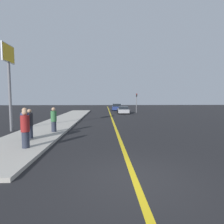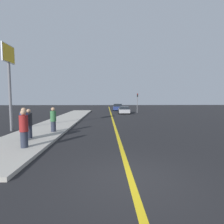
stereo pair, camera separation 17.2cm
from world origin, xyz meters
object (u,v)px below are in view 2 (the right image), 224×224
Objects in this scene: car_ahead_center at (118,107)px; traffic_light at (137,101)px; pedestrian_near_curb at (24,129)px; car_near_right_lane at (124,110)px; pedestrian_far_standing at (29,124)px; pedestrian_by_sign at (53,120)px; roadside_sign at (9,69)px; pedestrian_mid_group at (24,124)px.

traffic_light reaches higher than car_ahead_center.
car_ahead_center is 2.28× the size of pedestrian_near_curb.
car_near_right_lane is 1.45× the size of traffic_light.
pedestrian_far_standing is 1.01× the size of pedestrian_by_sign.
pedestrian_by_sign is at bearing -17.70° from roadside_sign.
pedestrian_mid_group is 1.07× the size of pedestrian_by_sign.
pedestrian_mid_group is 2.68m from pedestrian_by_sign.
pedestrian_by_sign is at bearing -108.89° from car_near_right_lane.
pedestrian_mid_group reaches higher than pedestrian_by_sign.
traffic_light is (9.86, 20.30, 1.02)m from pedestrian_mid_group.
car_ahead_center is 1.23× the size of traffic_light.
pedestrian_by_sign is at bearing -101.13° from car_ahead_center.
pedestrian_mid_group is (-6.84, -26.07, 0.39)m from car_ahead_center.
pedestrian_by_sign is 19.95m from traffic_light.
traffic_light reaches higher than pedestrian_far_standing.
pedestrian_mid_group reaches higher than pedestrian_near_curb.
pedestrian_mid_group reaches higher than car_ahead_center.
roadside_sign is at bearing 130.97° from pedestrian_far_standing.
car_ahead_center is 0.63× the size of roadside_sign.
car_near_right_lane is 20.03m from pedestrian_far_standing.
pedestrian_far_standing is 22.07m from traffic_light.
car_ahead_center is 26.39m from pedestrian_far_standing.
car_ahead_center is at bearing 117.65° from traffic_light.
roadside_sign is (-12.53, -16.64, 2.59)m from traffic_light.
pedestrian_near_curb is at bearing -105.46° from car_near_right_lane.
pedestrian_mid_group is at bearing -90.84° from pedestrian_far_standing.
pedestrian_mid_group reaches higher than pedestrian_far_standing.
traffic_light is (9.23, 21.71, 1.03)m from pedestrian_near_curb.
car_ahead_center is 2.24× the size of pedestrian_mid_group.
pedestrian_by_sign is at bearing 67.87° from pedestrian_far_standing.
pedestrian_mid_group is at bearing -101.45° from car_ahead_center.
traffic_light reaches higher than pedestrian_near_curb.
car_ahead_center is 2.39× the size of pedestrian_by_sign.
roadside_sign reaches higher than traffic_light.
pedestrian_near_curb is (-6.21, -27.48, 0.38)m from car_ahead_center.
roadside_sign reaches higher than pedestrian_far_standing.
pedestrian_near_curb is 1.54m from pedestrian_mid_group.
pedestrian_mid_group is at bearing -53.96° from roadside_sign.
car_ahead_center is 28.17m from pedestrian_near_curb.
roadside_sign is (-9.51, -22.41, 4.00)m from car_ahead_center.
pedestrian_far_standing is at bearing 89.16° from pedestrian_mid_group.
pedestrian_by_sign is (0.80, 1.97, -0.01)m from pedestrian_far_standing.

